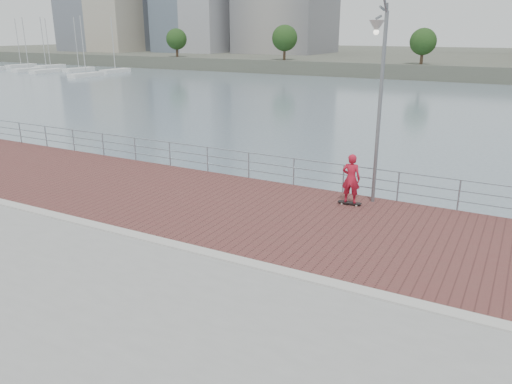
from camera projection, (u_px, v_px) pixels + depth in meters
The scene contains 10 objects.
water at pixel (222, 321), 14.23m from camera, with size 400.00×400.00×0.00m, color slate.
brick_lane at pixel (279, 216), 16.61m from camera, with size 40.00×6.80×0.02m, color brown.
curb at pixel (221, 256), 13.60m from camera, with size 40.00×0.40×0.06m, color #B7B5AD.
far_shore at pixel (504, 60), 116.00m from camera, with size 320.00×95.00×2.50m, color #4C5142.
guardrail at pixel (318, 172), 19.23m from camera, with size 39.06×0.06×1.13m.
street_lamp at pixel (379, 71), 16.13m from camera, with size 0.48×1.38×6.53m.
skateboard at pixel (350, 203), 17.61m from camera, with size 0.83×0.29×0.09m.
skateboarder at pixel (351, 179), 17.33m from camera, with size 0.64×0.42×1.76m, color #B5182E.
shoreline_trees at pixel (443, 41), 79.68m from camera, with size 109.55×4.81×6.41m.
marina at pixel (51, 69), 99.88m from camera, with size 31.98×18.17×10.23m.
Camera 1 is at (6.79, -10.40, 5.91)m, focal length 35.00 mm.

